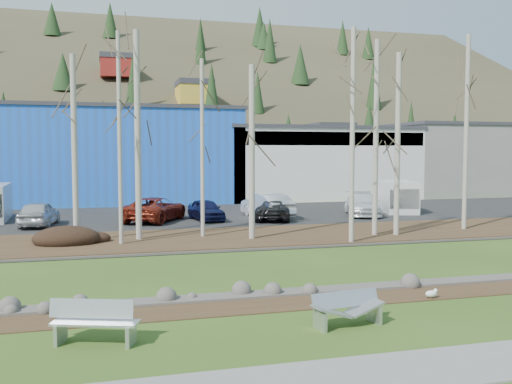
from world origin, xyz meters
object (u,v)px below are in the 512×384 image
object	(u,v)px
car_0	(39,214)
car_3	(267,205)
van_white	(398,197)
car_1	(155,209)
bench_damaged	(347,309)
bench_intact	(94,322)
car_2	(206,210)
car_5	(362,204)
seagull	(431,294)
car_4	(273,210)

from	to	relation	value
car_0	car_3	size ratio (longest dim) A/B	0.88
van_white	car_0	bearing A→B (deg)	-158.71
car_1	bench_damaged	bearing A→B (deg)	125.85
bench_intact	bench_damaged	world-z (taller)	bench_intact
car_3	van_white	bearing A→B (deg)	175.24
car_2	car_3	bearing A→B (deg)	-1.10
bench_intact	van_white	xyz separation A→B (m)	(20.77, 23.15, 0.74)
car_1	car_3	world-z (taller)	car_3
car_1	car_5	size ratio (longest dim) A/B	1.03
car_3	seagull	bearing A→B (deg)	76.87
seagull	car_5	world-z (taller)	car_5
car_3	car_4	size ratio (longest dim) A/B	1.07
car_4	van_white	world-z (taller)	van_white
car_0	car_4	size ratio (longest dim) A/B	0.94
seagull	bench_damaged	bearing A→B (deg)	-155.20
car_2	seagull	bearing A→B (deg)	-88.55
bench_damaged	van_white	size ratio (longest dim) A/B	0.36
bench_intact	bench_damaged	distance (m)	6.21
car_1	car_2	xyz separation A→B (m)	(3.12, -0.37, -0.09)
car_1	car_3	bearing A→B (deg)	-150.51
seagull	car_1	xyz separation A→B (m)	(-6.28, 20.64, 0.72)
car_4	car_5	xyz separation A→B (m)	(6.61, 0.91, 0.12)
car_2	car_5	world-z (taller)	car_5
bench_damaged	car_4	distance (m)	21.63
bench_damaged	car_5	world-z (taller)	car_5
seagull	car_1	bearing A→B (deg)	105.82
bench_damaged	car_2	size ratio (longest dim) A/B	0.50
car_1	car_2	distance (m)	3.15
car_0	car_3	distance (m)	13.98
seagull	car_3	bearing A→B (deg)	86.22
bench_intact	car_1	world-z (taller)	car_1
car_0	car_3	xyz separation A→B (m)	(13.96, 0.64, 0.08)
car_2	car_3	xyz separation A→B (m)	(4.13, 0.46, 0.14)
car_0	car_4	bearing A→B (deg)	-174.59
car_3	van_white	xyz separation A→B (m)	(10.07, 1.01, 0.29)
car_0	van_white	xyz separation A→B (m)	(24.03, 1.64, 0.37)
van_white	car_3	bearing A→B (deg)	-156.92
car_0	car_4	distance (m)	14.00
bench_damaged	car_1	distance (m)	22.53
car_4	car_5	size ratio (longest dim) A/B	0.87
car_4	bench_damaged	bearing A→B (deg)	96.41
bench_intact	van_white	bearing A→B (deg)	67.76
car_2	car_5	bearing A→B (deg)	-6.98
car_5	car_0	bearing A→B (deg)	-160.43
car_0	car_5	world-z (taller)	car_5
car_0	seagull	bearing A→B (deg)	130.97
car_0	bench_intact	bearing A→B (deg)	106.70
car_5	seagull	bearing A→B (deg)	-91.63
car_0	van_white	bearing A→B (deg)	-168.02
car_4	car_1	bearing A→B (deg)	9.07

